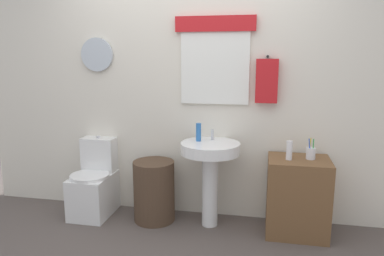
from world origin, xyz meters
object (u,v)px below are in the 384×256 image
at_px(soap_bottle, 199,132).
at_px(toothbrush_cup, 311,153).
at_px(wooden_cabinet, 297,196).
at_px(lotion_bottle, 289,150).
at_px(toilet, 95,185).
at_px(pedestal_sink, 210,163).
at_px(laundry_hamper, 154,191).

distance_m(soap_bottle, toothbrush_cup, 1.01).
bearing_deg(wooden_cabinet, soap_bottle, 176.86).
bearing_deg(toothbrush_cup, lotion_bottle, -162.20).
height_order(toilet, lotion_bottle, lotion_bottle).
bearing_deg(pedestal_sink, soap_bottle, 157.38).
xyz_separation_m(toilet, soap_bottle, (1.07, 0.02, 0.59)).
xyz_separation_m(pedestal_sink, soap_bottle, (-0.12, 0.05, 0.27)).
bearing_deg(toilet, soap_bottle, 0.88).
distance_m(pedestal_sink, soap_bottle, 0.30).
bearing_deg(toilet, lotion_bottle, -2.24).
relative_size(pedestal_sink, soap_bottle, 4.77).
distance_m(lotion_bottle, toothbrush_cup, 0.20).
xyz_separation_m(laundry_hamper, soap_bottle, (0.43, 0.05, 0.59)).
xyz_separation_m(toilet, toothbrush_cup, (2.07, -0.01, 0.45)).
bearing_deg(soap_bottle, toothbrush_cup, -1.72).
bearing_deg(laundry_hamper, soap_bottle, 6.68).
relative_size(wooden_cabinet, lotion_bottle, 4.14).
relative_size(pedestal_sink, lotion_bottle, 4.79).
height_order(laundry_hamper, pedestal_sink, pedestal_sink).
relative_size(toilet, soap_bottle, 4.62).
relative_size(lotion_bottle, toothbrush_cup, 0.91).
relative_size(toilet, pedestal_sink, 0.97).
xyz_separation_m(toilet, lotion_bottle, (1.88, -0.07, 0.48)).
xyz_separation_m(laundry_hamper, lotion_bottle, (1.24, -0.04, 0.48)).
relative_size(laundry_hamper, toothbrush_cup, 3.20).
bearing_deg(lotion_bottle, soap_bottle, 173.72).
bearing_deg(laundry_hamper, wooden_cabinet, 0.00).
bearing_deg(soap_bottle, laundry_hamper, -173.32).
height_order(laundry_hamper, toothbrush_cup, toothbrush_cup).
relative_size(pedestal_sink, wooden_cabinet, 1.16).
distance_m(laundry_hamper, pedestal_sink, 0.63).
distance_m(laundry_hamper, lotion_bottle, 1.34).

